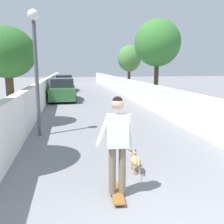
% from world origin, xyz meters
% --- Properties ---
extents(ground_plane, '(80.00, 80.00, 0.00)m').
position_xyz_m(ground_plane, '(14.00, 0.00, 0.00)').
color(ground_plane, gray).
extents(wall_left, '(48.00, 0.30, 1.50)m').
position_xyz_m(wall_left, '(12.00, 3.02, 0.75)').
color(wall_left, silver).
rests_on(wall_left, ground).
extents(fence_right, '(48.00, 0.30, 1.37)m').
position_xyz_m(fence_right, '(12.00, -3.02, 0.68)').
color(fence_right, white).
rests_on(fence_right, ground).
extents(tree_right_mid, '(2.08, 2.08, 4.21)m').
position_xyz_m(tree_right_mid, '(19.00, -3.96, 3.02)').
color(tree_right_mid, brown).
rests_on(tree_right_mid, ground).
extents(tree_left_far, '(2.13, 2.13, 3.83)m').
position_xyz_m(tree_left_far, '(7.50, 3.69, 2.82)').
color(tree_left_far, '#473523').
rests_on(tree_left_far, ground).
extents(tree_right_distant, '(2.98, 2.98, 5.36)m').
position_xyz_m(tree_right_distant, '(13.00, -4.31, 3.83)').
color(tree_right_distant, '#473523').
rests_on(tree_right_distant, ground).
extents(lamp_post, '(0.36, 0.36, 4.12)m').
position_xyz_m(lamp_post, '(5.93, 2.47, 2.84)').
color(lamp_post, '#4C4C51').
rests_on(lamp_post, ground).
extents(skateboard, '(0.81, 0.26, 0.08)m').
position_xyz_m(skateboard, '(1.55, 0.63, 0.07)').
color(skateboard, brown).
rests_on(skateboard, ground).
extents(person_skateboarder, '(0.25, 0.71, 1.76)m').
position_xyz_m(person_skateboarder, '(1.55, 0.63, 1.12)').
color(person_skateboarder, '#726651').
rests_on(person_skateboarder, skateboard).
extents(dog, '(1.29, 0.74, 1.06)m').
position_xyz_m(dog, '(2.53, 0.02, 0.27)').
color(dog, tan).
rests_on(dog, ground).
extents(car_near, '(4.04, 1.80, 1.54)m').
position_xyz_m(car_near, '(14.77, 1.87, 0.71)').
color(car_near, '#336B38').
rests_on(car_near, ground).
extents(car_far, '(4.36, 1.80, 1.54)m').
position_xyz_m(car_far, '(21.80, 1.87, 0.72)').
color(car_far, black).
rests_on(car_far, ground).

